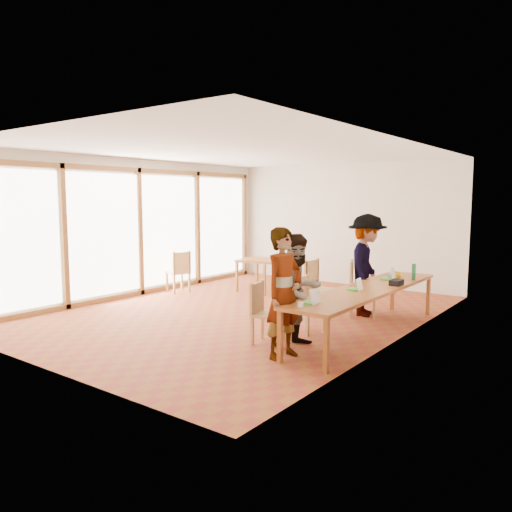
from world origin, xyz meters
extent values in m
plane|color=maroon|center=(0.00, 0.00, 0.00)|extent=(8.00, 8.00, 0.00)
cube|color=beige|center=(0.00, 4.00, 1.50)|extent=(6.00, 0.10, 3.00)
cube|color=beige|center=(0.00, -4.00, 1.50)|extent=(6.00, 0.10, 3.00)
cube|color=beige|center=(3.00, 0.00, 1.50)|extent=(0.10, 8.00, 3.00)
cube|color=white|center=(-2.96, 0.00, 1.50)|extent=(0.10, 8.00, 3.00)
cube|color=white|center=(0.00, 0.00, 3.02)|extent=(6.00, 8.00, 0.04)
cube|color=#A35324|center=(2.50, -0.10, 0.72)|extent=(0.80, 4.00, 0.05)
cube|color=#A35324|center=(2.16, -2.04, 0.35)|extent=(0.06, 0.06, 0.70)
cube|color=#A35324|center=(2.16, 1.84, 0.35)|extent=(0.06, 0.06, 0.70)
cube|color=#A35324|center=(2.84, -2.04, 0.35)|extent=(0.06, 0.06, 0.70)
cube|color=#A35324|center=(2.84, 1.84, 0.35)|extent=(0.06, 0.06, 0.70)
cube|color=#A35324|center=(-1.04, 1.92, 0.72)|extent=(0.90, 0.90, 0.05)
cube|color=#A35324|center=(-1.43, 1.53, 0.35)|extent=(0.05, 0.05, 0.70)
cube|color=#A35324|center=(-1.43, 2.31, 0.35)|extent=(0.05, 0.05, 0.70)
cube|color=#A35324|center=(-0.65, 1.53, 0.35)|extent=(0.05, 0.05, 0.70)
cube|color=#A35324|center=(-0.65, 2.31, 0.35)|extent=(0.05, 0.05, 0.70)
cube|color=#DEB66F|center=(1.52, -1.40, 0.43)|extent=(0.50, 0.50, 0.04)
cube|color=#DEB66F|center=(1.34, -1.43, 0.67)|extent=(0.12, 0.42, 0.44)
cube|color=#DEB66F|center=(1.67, -0.52, 0.42)|extent=(0.50, 0.50, 0.04)
cube|color=#DEB66F|center=(1.49, -0.48, 0.66)|extent=(0.13, 0.41, 0.43)
cube|color=#DEB66F|center=(1.32, 0.55, 0.49)|extent=(0.48, 0.48, 0.05)
cube|color=#DEB66F|center=(1.11, 0.56, 0.76)|extent=(0.05, 0.48, 0.50)
cube|color=#DEB66F|center=(1.90, 1.07, 0.48)|extent=(0.62, 0.62, 0.04)
cube|color=#DEB66F|center=(1.70, 0.98, 0.75)|extent=(0.23, 0.45, 0.49)
cube|color=#DEB66F|center=(-2.50, 0.71, 0.45)|extent=(0.56, 0.56, 0.04)
cube|color=#DEB66F|center=(-2.31, 0.64, 0.71)|extent=(0.18, 0.43, 0.46)
imported|color=gray|center=(2.06, -1.80, 0.88)|extent=(0.49, 0.69, 1.76)
imported|color=gray|center=(1.94, -1.25, 0.82)|extent=(0.85, 0.96, 1.64)
imported|color=gray|center=(1.92, 1.14, 0.93)|extent=(1.00, 1.35, 1.86)
cube|color=green|center=(2.35, -1.64, 0.76)|extent=(0.18, 0.25, 0.02)
cube|color=white|center=(2.44, -1.63, 0.85)|extent=(0.08, 0.22, 0.20)
cube|color=green|center=(2.41, -0.37, 0.76)|extent=(0.18, 0.24, 0.02)
cube|color=white|center=(2.48, -0.36, 0.84)|extent=(0.09, 0.21, 0.18)
cube|color=green|center=(2.42, 0.89, 0.76)|extent=(0.23, 0.29, 0.03)
cube|color=white|center=(2.52, 0.91, 0.86)|extent=(0.11, 0.25, 0.22)
imported|color=yellow|center=(2.51, 1.16, 0.80)|extent=(0.16, 0.16, 0.10)
cylinder|color=#1D6A37|center=(2.81, 1.08, 0.89)|extent=(0.07, 0.07, 0.28)
cylinder|color=silver|center=(2.43, 1.01, 0.80)|extent=(0.07, 0.07, 0.09)
cylinder|color=white|center=(2.38, -1.89, 0.78)|extent=(0.08, 0.08, 0.06)
cube|color=#BF3B62|center=(2.21, -0.06, 0.76)|extent=(0.05, 0.10, 0.01)
cube|color=black|center=(2.77, 0.40, 0.80)|extent=(0.16, 0.26, 0.09)
camera|label=1|loc=(5.67, -7.30, 2.14)|focal=35.00mm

